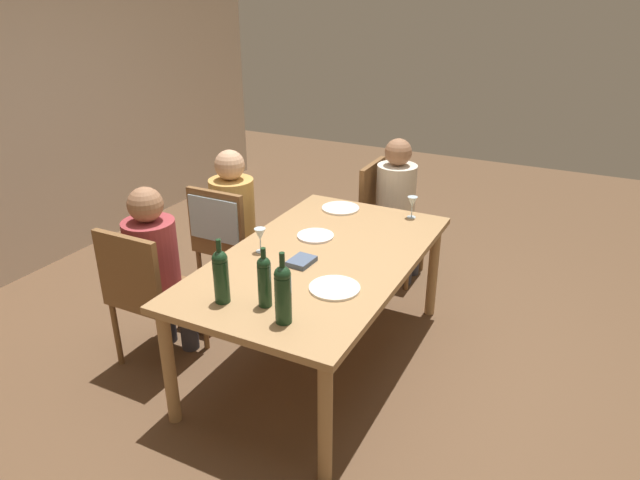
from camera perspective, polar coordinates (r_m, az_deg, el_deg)
The scene contains 18 objects.
ground_plane at distance 3.73m, azimuth 0.00°, elevation -11.75°, with size 10.00×10.00×0.00m, color brown.
dining_table at distance 3.38m, azimuth 0.00°, elevation -2.69°, with size 1.85×1.06×0.73m.
chair_far_right at distance 4.07m, azimuth -9.60°, elevation 0.83°, with size 0.46×0.44×0.92m.
chair_right_end at distance 4.56m, azimuth 6.44°, elevation 2.79°, with size 0.44×0.44×0.92m.
chair_far_left at distance 3.56m, azimuth -17.01°, elevation -4.64°, with size 0.44×0.44×0.92m.
person_woman_host at distance 4.16m, azimuth -8.46°, elevation 2.44°, with size 0.36×0.31×1.15m.
person_man_bearded at distance 4.48m, azimuth 7.87°, elevation 4.00°, with size 0.31×0.35×1.14m.
person_man_guest at distance 3.58m, azimuth -16.03°, elevation -2.14°, with size 0.36×0.31×1.14m.
wine_bottle_tall_green at distance 2.64m, azimuth -3.71°, elevation -5.25°, with size 0.08×0.08×0.36m.
wine_bottle_dark_red at distance 2.79m, azimuth -5.57°, elevation -3.97°, with size 0.07×0.07×0.31m.
wine_bottle_short_olive at distance 2.85m, azimuth -9.86°, elevation -3.44°, with size 0.08×0.08×0.34m.
wine_glass_near_left at distance 3.91m, azimuth 9.20°, elevation 3.69°, with size 0.07×0.07×0.15m.
wine_glass_centre at distance 3.37m, azimuth -6.00°, elevation 0.47°, with size 0.07×0.07×0.15m.
dinner_plate_host at distance 3.59m, azimuth -0.46°, elevation 0.42°, with size 0.23×0.23×0.01m, color white.
dinner_plate_guest_left at distance 2.99m, azimuth 1.46°, elevation -4.81°, with size 0.27×0.27×0.01m, color white.
dinner_plate_guest_right at distance 4.04m, azimuth 2.06°, elevation 3.19°, with size 0.27×0.27×0.01m, color white.
folded_napkin at distance 3.25m, azimuth -1.85°, elevation -2.13°, with size 0.16×0.12×0.03m, color #4C5B75.
handbag at distance 4.04m, azimuth -12.09°, elevation -7.31°, with size 0.28×0.12×0.22m, color brown.
Camera 1 is at (-2.69, -1.36, 2.19)m, focal length 32.06 mm.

